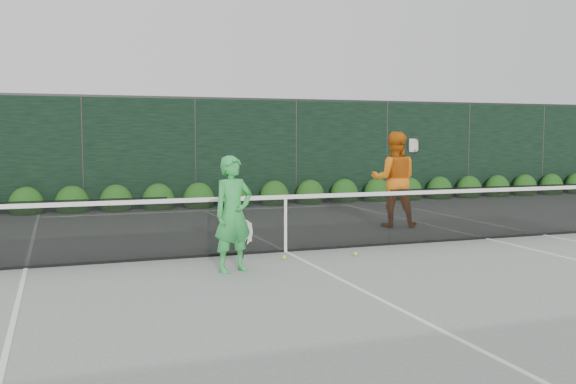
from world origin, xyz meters
name	(u,v)px	position (x,y,z in m)	size (l,w,h in m)	color
ground	(285,252)	(0.00, 0.00, 0.00)	(80.00, 80.00, 0.00)	gray
tennis_net	(284,221)	(-0.02, 0.00, 0.53)	(12.90, 0.10, 1.07)	black
player_woman	(233,214)	(-1.24, -1.23, 0.84)	(0.71, 0.57, 1.69)	green
player_man	(394,179)	(3.25, 2.09, 1.03)	(1.24, 1.13, 2.07)	orange
court_lines	(285,252)	(0.00, 0.00, 0.01)	(11.03, 23.83, 0.01)	white
windscreen_fence	(355,172)	(0.00, -2.71, 1.51)	(32.00, 21.07, 3.06)	black
hedge_row	(199,199)	(0.00, 7.15, 0.23)	(31.66, 0.65, 0.94)	#0F380F
tennis_balls	(308,251)	(0.32, -0.24, 0.03)	(1.27, 1.43, 0.07)	#BAE933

